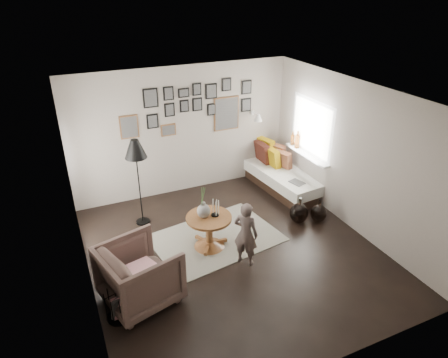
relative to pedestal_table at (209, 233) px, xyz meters
name	(u,v)px	position (x,y,z in m)	size (l,w,h in m)	color
ground	(234,251)	(0.32, -0.29, -0.27)	(4.80, 4.80, 0.00)	black
wall_back	(183,131)	(0.32, 2.11, 1.03)	(4.50, 4.50, 0.00)	#A49A8F
wall_front	(336,280)	(0.32, -2.69, 1.03)	(4.50, 4.50, 0.00)	#A49A8F
wall_left	(79,214)	(-1.93, -0.29, 1.03)	(4.80, 4.80, 0.00)	#A49A8F
wall_right	(353,157)	(2.57, -0.29, 1.03)	(4.80, 4.80, 0.00)	#A49A8F
ceiling	(236,97)	(0.32, -0.29, 2.33)	(4.80, 4.80, 0.00)	white
door_left	(74,190)	(-1.92, 0.91, 0.78)	(0.00, 2.14, 2.14)	white
window_right	(303,150)	(2.49, 1.06, 0.66)	(0.15, 1.32, 1.30)	white
gallery_wall	(196,108)	(0.60, 2.10, 1.47)	(2.74, 0.03, 1.08)	brown
wall_sconce	(258,117)	(1.87, 1.85, 1.19)	(0.18, 0.36, 0.16)	white
rug	(216,238)	(0.19, 0.17, -0.27)	(2.09, 1.47, 0.01)	beige
pedestal_table	(209,233)	(0.00, 0.00, 0.00)	(0.75, 0.75, 0.59)	brown
vase	(204,209)	(-0.08, 0.02, 0.48)	(0.21, 0.21, 0.54)	black
candles	(215,208)	(0.11, 0.00, 0.45)	(0.13, 0.13, 0.28)	black
daybed	(282,175)	(2.21, 1.33, 0.02)	(1.00, 1.99, 0.93)	black
magazine_on_daybed	(297,182)	(2.16, 0.69, 0.16)	(0.21, 0.28, 0.02)	black
armchair	(140,274)	(-1.33, -0.74, 0.17)	(0.94, 0.96, 0.88)	brown
armchair_cushion	(141,269)	(-1.30, -0.69, 0.21)	(0.40, 0.40, 0.10)	white
floor_lamp	(136,152)	(-0.84, 1.20, 1.13)	(0.38, 0.38, 1.63)	black
magazine_basket	(118,305)	(-1.68, -0.95, -0.07)	(0.42, 0.42, 0.41)	black
demijohn_large	(299,213)	(1.78, 0.02, -0.08)	(0.34, 0.34, 0.51)	black
demijohn_small	(318,213)	(2.13, -0.10, -0.10)	(0.30, 0.30, 0.46)	black
child	(246,234)	(0.36, -0.61, 0.27)	(0.39, 0.26, 1.08)	#554643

